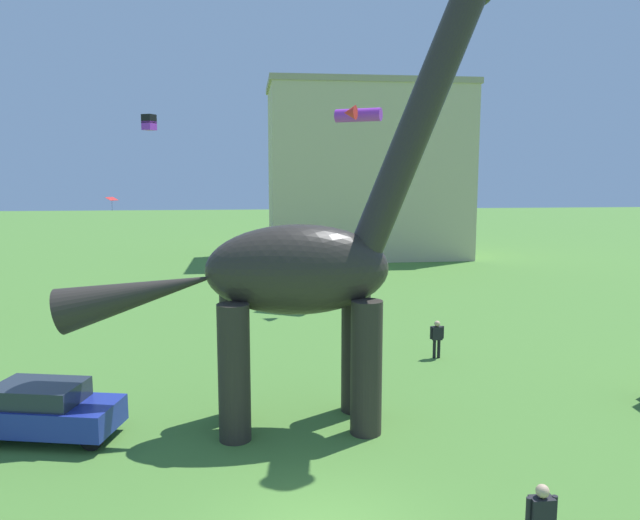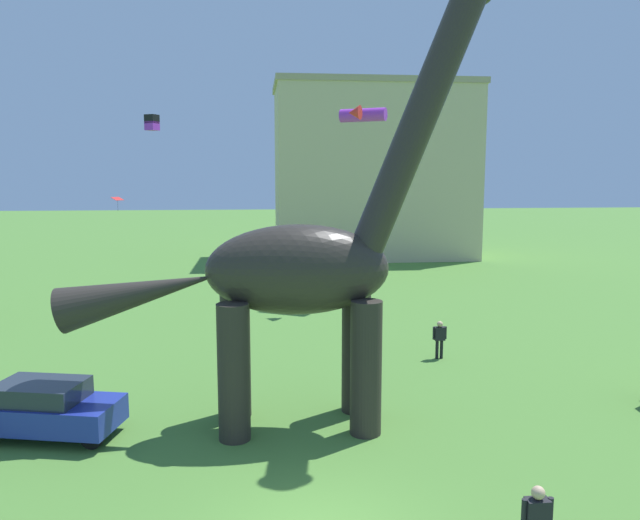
# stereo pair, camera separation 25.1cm
# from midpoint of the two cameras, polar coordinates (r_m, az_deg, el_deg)

# --- Properties ---
(dinosaur_sculpture) EXTENTS (11.98, 2.54, 12.52)m
(dinosaur_sculpture) POSITION_cam_midpoint_polar(r_m,az_deg,el_deg) (16.98, -2.70, -0.91)
(dinosaur_sculpture) COLOR #2D2823
(dinosaur_sculpture) RESTS_ON ground_plane
(parked_sedan_left) EXTENTS (4.50, 2.69, 1.55)m
(parked_sedan_left) POSITION_cam_midpoint_polar(r_m,az_deg,el_deg) (18.71, -25.12, -12.62)
(parked_sedan_left) COLOR navy
(parked_sedan_left) RESTS_ON ground_plane
(person_strolling_adult) EXTENTS (0.56, 0.25, 1.50)m
(person_strolling_adult) POSITION_cam_midpoint_polar(r_m,az_deg,el_deg) (24.45, 10.61, -6.97)
(person_strolling_adult) COLOR black
(person_strolling_adult) RESTS_ON ground_plane
(person_photographer) EXTENTS (0.60, 0.26, 1.60)m
(person_photographer) POSITION_cam_midpoint_polar(r_m,az_deg,el_deg) (12.61, 19.44, -21.79)
(person_photographer) COLOR #2D3347
(person_photographer) RESTS_ON ground_plane
(kite_mid_left) EXTENTS (2.63, 2.69, 0.77)m
(kite_mid_left) POSITION_cam_midpoint_polar(r_m,az_deg,el_deg) (34.39, 3.23, 13.45)
(kite_mid_left) COLOR purple
(kite_high_right) EXTENTS (0.71, 0.75, 0.80)m
(kite_high_right) POSITION_cam_midpoint_polar(r_m,az_deg,el_deg) (37.14, -19.12, 5.43)
(kite_high_right) COLOR red
(kite_far_right) EXTENTS (0.54, 0.54, 0.56)m
(kite_far_right) POSITION_cam_midpoint_polar(r_m,az_deg,el_deg) (23.35, -16.04, 12.30)
(kite_far_right) COLOR black
(background_building_block) EXTENTS (17.31, 9.34, 15.07)m
(background_building_block) POSITION_cam_midpoint_polar(r_m,az_deg,el_deg) (54.40, 4.26, 8.31)
(background_building_block) COLOR #CCB78E
(background_building_block) RESTS_ON ground_plane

